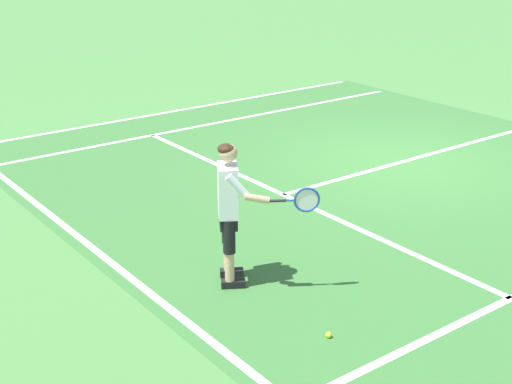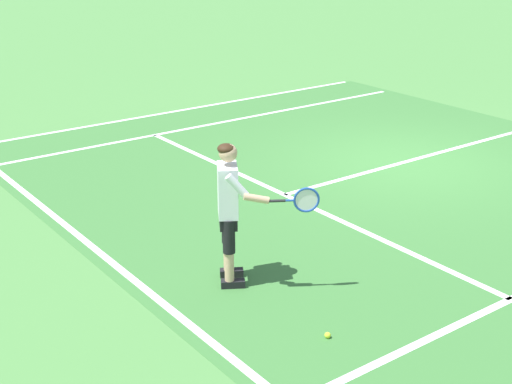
# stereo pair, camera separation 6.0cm
# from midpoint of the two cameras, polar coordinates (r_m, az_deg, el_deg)

# --- Properties ---
(ground_plane) EXTENTS (80.00, 80.00, 0.00)m
(ground_plane) POSITION_cam_midpoint_polar(r_m,az_deg,el_deg) (13.18, 11.68, 2.30)
(ground_plane) COLOR #477F3D
(court_inner_surface) EXTENTS (10.98, 10.02, 0.00)m
(court_inner_surface) POSITION_cam_midpoint_polar(r_m,az_deg,el_deg) (12.40, 8.14, 1.34)
(court_inner_surface) COLOR #387033
(court_inner_surface) RESTS_ON ground
(line_baseline) EXTENTS (10.98, 0.10, 0.01)m
(line_baseline) POSITION_cam_midpoint_polar(r_m,az_deg,el_deg) (9.85, -12.43, -4.21)
(line_baseline) COLOR white
(line_baseline) RESTS_ON ground
(line_service) EXTENTS (8.23, 0.10, 0.01)m
(line_service) POSITION_cam_midpoint_polar(r_m,az_deg,el_deg) (11.39, 2.40, -0.21)
(line_service) COLOR white
(line_service) RESTS_ON ground
(line_centre_service) EXTENTS (0.10, 6.40, 0.01)m
(line_centre_service) POSITION_cam_midpoint_polar(r_m,az_deg,el_deg) (13.53, 13.04, 2.68)
(line_centre_service) COLOR white
(line_centre_service) RESTS_ON ground
(line_singles_left) EXTENTS (0.10, 9.62, 0.01)m
(line_singles_left) POSITION_cam_midpoint_polar(r_m,az_deg,el_deg) (15.44, -2.59, 5.45)
(line_singles_left) COLOR white
(line_singles_left) RESTS_ON ground
(line_doubles_left) EXTENTS (0.10, 9.62, 0.01)m
(line_doubles_left) POSITION_cam_midpoint_polar(r_m,az_deg,el_deg) (16.57, -5.27, 6.44)
(line_doubles_left) COLOR white
(line_doubles_left) RESTS_ON ground
(tennis_player) EXTENTS (1.06, 0.89, 1.71)m
(tennis_player) POSITION_cam_midpoint_polar(r_m,az_deg,el_deg) (8.35, -1.80, -0.98)
(tennis_player) COLOR black
(tennis_player) RESTS_ON ground
(tennis_ball_near_feet) EXTENTS (0.07, 0.07, 0.07)m
(tennis_ball_near_feet) POSITION_cam_midpoint_polar(r_m,az_deg,el_deg) (7.71, 5.83, -11.04)
(tennis_ball_near_feet) COLOR #CCE02D
(tennis_ball_near_feet) RESTS_ON ground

